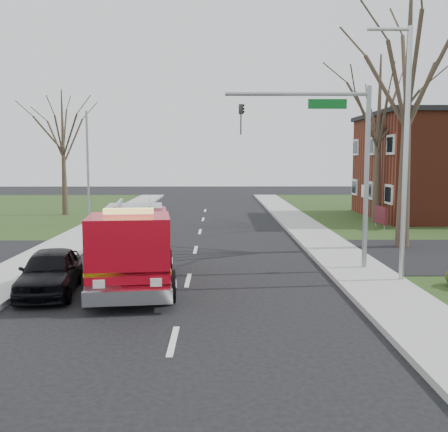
{
  "coord_description": "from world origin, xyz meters",
  "views": [
    {
      "loc": [
        1.05,
        -17.69,
        4.22
      ],
      "look_at": [
        1.27,
        2.2,
        2.0
      ],
      "focal_mm": 42.0,
      "sensor_mm": 36.0,
      "label": 1
    }
  ],
  "objects": [
    {
      "name": "ground",
      "position": [
        0.0,
        0.0,
        0.0
      ],
      "size": [
        120.0,
        120.0,
        0.0
      ],
      "primitive_type": "plane",
      "color": "black",
      "rests_on": "ground"
    },
    {
      "name": "sidewalk_right",
      "position": [
        6.2,
        0.0,
        0.07
      ],
      "size": [
        2.4,
        80.0,
        0.15
      ],
      "primitive_type": "cube",
      "color": "#989792",
      "rests_on": "ground"
    },
    {
      "name": "sidewalk_left",
      "position": [
        -6.2,
        0.0,
        0.07
      ],
      "size": [
        2.4,
        80.0,
        0.15
      ],
      "primitive_type": "cube",
      "color": "#989792",
      "rests_on": "ground"
    },
    {
      "name": "health_center_sign",
      "position": [
        10.5,
        12.5,
        0.88
      ],
      "size": [
        0.12,
        2.0,
        1.4
      ],
      "color": "#56141D",
      "rests_on": "ground"
    },
    {
      "name": "bare_tree_near",
      "position": [
        9.5,
        6.0,
        7.41
      ],
      "size": [
        6.0,
        6.0,
        12.0
      ],
      "color": "#34271F",
      "rests_on": "ground"
    },
    {
      "name": "bare_tree_far",
      "position": [
        11.0,
        15.0,
        6.49
      ],
      "size": [
        5.25,
        5.25,
        10.5
      ],
      "color": "#34271F",
      "rests_on": "ground"
    },
    {
      "name": "bare_tree_left",
      "position": [
        -10.0,
        20.0,
        5.56
      ],
      "size": [
        4.5,
        4.5,
        9.0
      ],
      "color": "#34271F",
      "rests_on": "ground"
    },
    {
      "name": "traffic_signal_mast",
      "position": [
        5.21,
        1.5,
        4.71
      ],
      "size": [
        5.29,
        0.18,
        6.8
      ],
      "color": "gray",
      "rests_on": "ground"
    },
    {
      "name": "streetlight_pole",
      "position": [
        7.14,
        -0.5,
        4.55
      ],
      "size": [
        1.48,
        0.16,
        8.4
      ],
      "color": "#B7BABF",
      "rests_on": "ground"
    },
    {
      "name": "utility_pole_far",
      "position": [
        -6.8,
        14.0,
        3.5
      ],
      "size": [
        0.14,
        0.14,
        7.0
      ],
      "primitive_type": "cylinder",
      "color": "gray",
      "rests_on": "ground"
    },
    {
      "name": "fire_engine",
      "position": [
        -1.78,
        -0.63,
        1.26
      ],
      "size": [
        3.31,
        7.13,
        2.78
      ],
      "rotation": [
        0.0,
        0.0,
        0.12
      ],
      "color": "#B50817",
      "rests_on": "ground"
    },
    {
      "name": "parked_car_maroon",
      "position": [
        -4.2,
        -1.61,
        0.7
      ],
      "size": [
        2.13,
        4.27,
        1.4
      ],
      "primitive_type": "imported",
      "rotation": [
        0.0,
        0.0,
        0.12
      ],
      "color": "black",
      "rests_on": "ground"
    }
  ]
}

